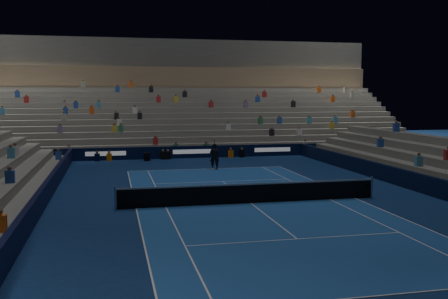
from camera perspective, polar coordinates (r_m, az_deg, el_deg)
ground at (r=25.06m, az=2.97°, el=-5.97°), size 90.00×90.00×0.00m
court_surface at (r=25.06m, az=2.97°, el=-5.96°), size 10.97×23.77×0.01m
sponsor_barrier_far at (r=42.89m, az=-3.59°, el=-0.27°), size 44.00×0.25×1.00m
sponsor_barrier_east at (r=29.04m, az=21.80°, el=-3.73°), size 0.25×37.00×1.00m
sponsor_barrier_west at (r=24.30m, az=-19.77°, el=-5.50°), size 0.25×37.00×1.00m
grandstand_main at (r=51.97m, az=-5.21°, el=4.00°), size 44.00×15.20×11.20m
tennis_net at (r=24.96m, az=2.97°, el=-4.84°), size 12.90×0.10×1.10m
tennis_player at (r=36.09m, az=-1.05°, el=-0.78°), size 0.77×0.60×1.85m
broadcast_camera at (r=41.42m, az=-8.54°, el=-0.78°), size 0.54×0.98×0.66m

